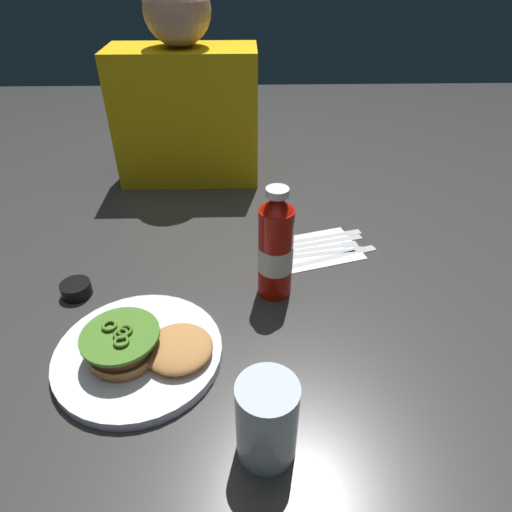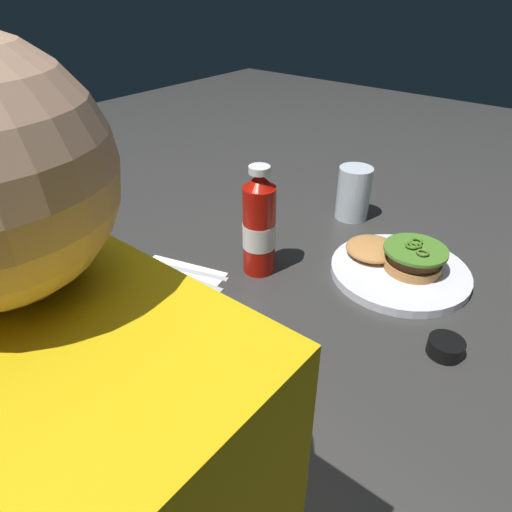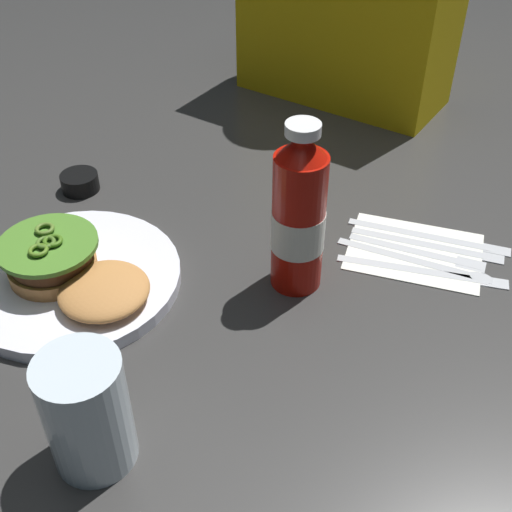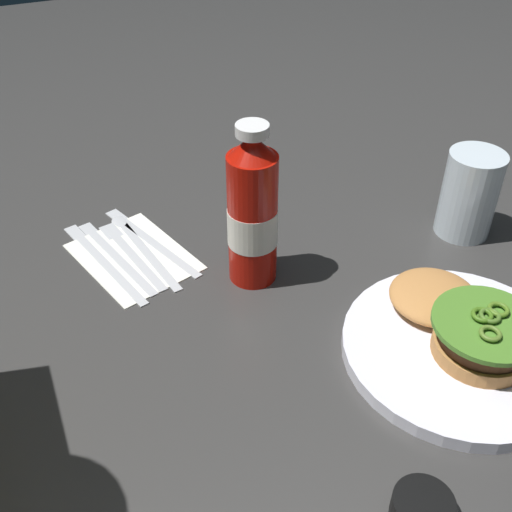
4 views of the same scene
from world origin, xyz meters
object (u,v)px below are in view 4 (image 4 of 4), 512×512
object	(u,v)px
dinner_plate	(459,349)
fork_utensil	(127,248)
ketchup_bottle	(253,214)
spoon_utensil	(136,238)
burger_sandwich	(464,321)
water_glass	(469,194)
condiment_cup	(422,509)
table_knife	(99,256)
butter_knife	(146,235)
napkin	(133,256)
steak_knife	(112,251)

from	to	relation	value
dinner_plate	fork_utensil	bearing A→B (deg)	40.58
ketchup_bottle	spoon_utensil	world-z (taller)	ketchup_bottle
dinner_plate	burger_sandwich	bearing A→B (deg)	-39.02
water_glass	condiment_cup	distance (m)	0.46
table_knife	water_glass	bearing A→B (deg)	-106.51
butter_knife	fork_utensil	xyz separation A→B (m)	(-0.02, 0.03, 0.00)
ketchup_bottle	napkin	size ratio (longest dim) A/B	1.27
dinner_plate	water_glass	xyz separation A→B (m)	(0.19, -0.16, 0.05)
spoon_utensil	fork_utensil	distance (m)	0.02
table_knife	ketchup_bottle	bearing A→B (deg)	-123.35
fork_utensil	condiment_cup	bearing A→B (deg)	-164.16
spoon_utensil	steak_knife	world-z (taller)	same
butter_knife	dinner_plate	bearing A→B (deg)	-143.95
spoon_utensil	fork_utensil	bearing A→B (deg)	136.00
burger_sandwich	butter_knife	xyz separation A→B (m)	(0.34, 0.27, -0.03)
condiment_cup	burger_sandwich	bearing A→B (deg)	-46.52
ketchup_bottle	steak_knife	bearing A→B (deg)	52.77
water_glass	table_knife	distance (m)	0.51
dinner_plate	butter_knife	size ratio (longest dim) A/B	1.28
dinner_plate	burger_sandwich	size ratio (longest dim) A/B	1.34
napkin	table_knife	size ratio (longest dim) A/B	0.80
ketchup_bottle	napkin	xyz separation A→B (m)	(0.10, 0.13, -0.09)
burger_sandwich	butter_knife	bearing A→B (deg)	38.12
spoon_utensil	table_knife	world-z (taller)	same
dinner_plate	condiment_cup	xyz separation A→B (m)	(-0.14, 0.15, 0.00)
fork_utensil	steak_knife	size ratio (longest dim) A/B	0.90
ketchup_bottle	spoon_utensil	distance (m)	0.20
steak_knife	table_knife	world-z (taller)	same
ketchup_bottle	steak_knife	size ratio (longest dim) A/B	1.10
dinner_plate	burger_sandwich	world-z (taller)	burger_sandwich
dinner_plate	condiment_cup	bearing A→B (deg)	132.90
dinner_plate	spoon_utensil	bearing A→B (deg)	37.52
fork_utensil	table_knife	world-z (taller)	same
spoon_utensil	water_glass	bearing A→B (deg)	-110.84
water_glass	steak_knife	size ratio (longest dim) A/B	0.63
water_glass	napkin	world-z (taller)	water_glass
water_glass	table_knife	size ratio (longest dim) A/B	0.58
dinner_plate	ketchup_bottle	size ratio (longest dim) A/B	1.22
fork_utensil	steak_knife	world-z (taller)	same
water_glass	steak_knife	distance (m)	0.49
dinner_plate	ketchup_bottle	xyz separation A→B (m)	(0.22, 0.15, 0.09)
steak_knife	water_glass	bearing A→B (deg)	-107.55
burger_sandwich	fork_utensil	bearing A→B (deg)	42.66
spoon_utensil	fork_utensil	world-z (taller)	same
ketchup_bottle	butter_knife	xyz separation A→B (m)	(0.13, 0.10, -0.09)
napkin	butter_knife	size ratio (longest dim) A/B	0.83
burger_sandwich	fork_utensil	xyz separation A→B (m)	(0.32, 0.30, -0.03)
water_glass	fork_utensil	distance (m)	0.47
burger_sandwich	water_glass	xyz separation A→B (m)	(0.18, -0.15, 0.02)
condiment_cup	butter_knife	distance (m)	0.51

